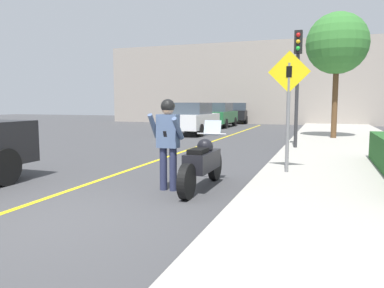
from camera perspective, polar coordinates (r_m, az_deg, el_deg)
The scene contains 12 objects.
ground_plane at distance 6.02m, azimuth -22.72°, elevation -10.20°, with size 80.00×80.00×0.00m, color #424244.
sidewalk_curb at distance 8.45m, azimuth 25.12°, elevation -5.21°, with size 4.40×44.00×0.13m.
road_center_line at distance 11.32m, azimuth -4.33°, elevation -2.15°, with size 0.12×36.00×0.01m.
building_backdrop at distance 30.54m, azimuth 12.20°, elevation 9.09°, with size 28.00×1.20×6.48m.
motorcycle at distance 7.24m, azimuth 1.63°, elevation -2.87°, with size 0.62×2.38×1.30m.
person_biker at distance 7.03m, azimuth -3.70°, elevation 1.41°, with size 0.59×0.47×1.73m.
crossing_sign at distance 8.49m, azimuth 14.48°, elevation 6.53°, with size 0.91×0.08×2.65m.
traffic_light at distance 13.40m, azimuth 15.79°, elevation 11.18°, with size 0.26×0.30×3.95m.
street_tree at distance 17.81m, azimuth 21.25°, elevation 14.03°, with size 2.63×2.63×5.41m.
parked_car_white at distance 19.85m, azimuth 0.10°, elevation 3.94°, with size 1.88×4.20×1.68m.
parked_car_green at distance 26.00m, azimuth 4.04°, elevation 4.47°, with size 1.88×4.20×1.68m.
parked_car_black at distance 31.40m, azimuth 7.17°, elevation 4.74°, with size 1.88×4.20×1.68m.
Camera 1 is at (3.93, -4.25, 1.65)m, focal length 35.00 mm.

